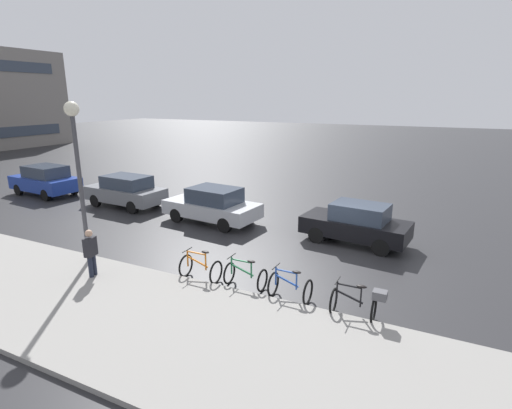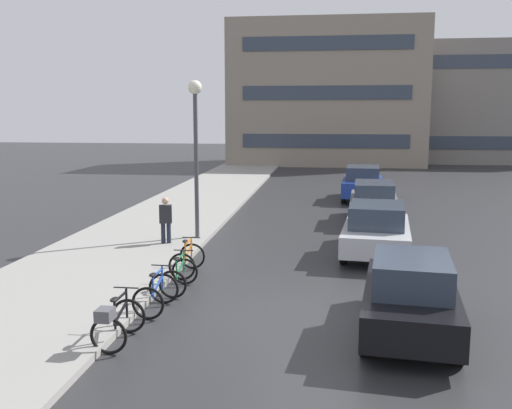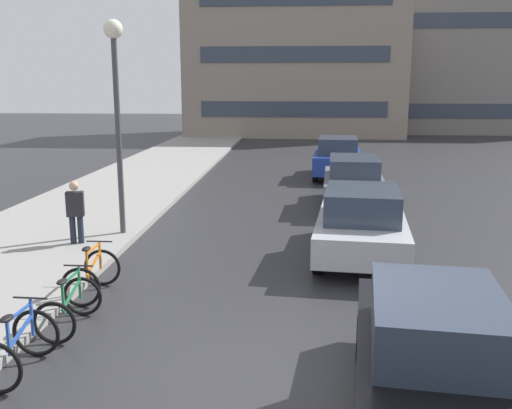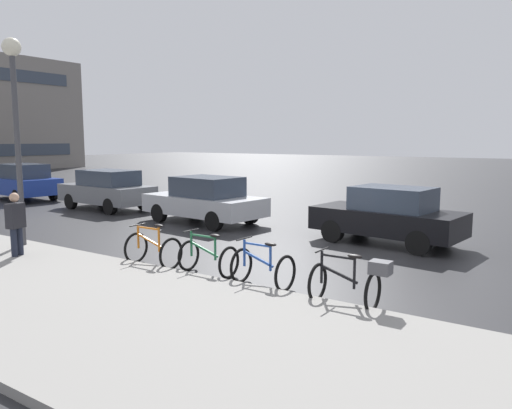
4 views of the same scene
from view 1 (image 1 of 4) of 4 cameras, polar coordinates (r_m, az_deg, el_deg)
name	(u,v)px [view 1 (image 1 of 4)]	position (r m, az deg, el deg)	size (l,w,h in m)	color
ground_plane	(318,258)	(14.46, 8.90, -7.49)	(140.00, 140.00, 0.00)	#28282B
bicycle_nearest	(359,302)	(10.75, 14.56, -13.30)	(0.71, 1.35, 0.97)	black
bicycle_second	(290,287)	(11.40, 4.90, -11.64)	(0.75, 1.13, 0.94)	black
bicycle_third	(245,275)	(12.05, -1.52, -10.10)	(0.69, 1.18, 0.93)	black
bicycle_farthest	(201,268)	(12.61, -7.93, -8.95)	(0.73, 1.18, 1.00)	black
car_black	(356,223)	(15.87, 14.13, -2.63)	(2.19, 4.20, 1.59)	black
car_silver	(213,205)	(18.07, -6.22, -0.06)	(2.37, 4.51, 1.61)	#B2B5BA
car_grey	(126,191)	(21.63, -18.12, 1.87)	(2.07, 4.34, 1.63)	slate
car_blue	(45,180)	(26.04, -27.87, 3.09)	(2.23, 4.34, 1.71)	navy
pedestrian	(91,252)	(13.30, -22.53, -6.30)	(0.45, 0.33, 1.64)	#1E2333
streetlamp	(77,152)	(13.90, -24.25, 6.80)	(0.46, 0.46, 5.39)	#424247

